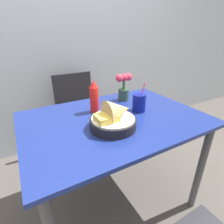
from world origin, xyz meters
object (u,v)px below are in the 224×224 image
flower_vase (124,86)px  ketchup_bottle (94,97)px  food_basket (115,118)px  drink_cup (139,103)px  chair_far_window (77,110)px

flower_vase → ketchup_bottle: bearing=-162.2°
food_basket → drink_cup: drink_cup is taller
drink_cup → food_basket: bearing=-156.0°
chair_far_window → food_basket: (-0.05, -0.88, 0.30)m
chair_far_window → food_basket: size_ratio=3.31×
ketchup_bottle → drink_cup: ketchup_bottle is taller
chair_far_window → flower_vase: 0.68m
chair_far_window → ketchup_bottle: (-0.06, -0.62, 0.35)m
ketchup_bottle → chair_far_window: bearing=84.1°
ketchup_bottle → flower_vase: ketchup_bottle is taller
food_basket → flower_vase: (0.29, 0.36, 0.05)m
chair_far_window → drink_cup: bearing=-74.4°
food_basket → ketchup_bottle: ketchup_bottle is taller
drink_cup → ketchup_bottle: bearing=153.3°
food_basket → drink_cup: size_ratio=1.29×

